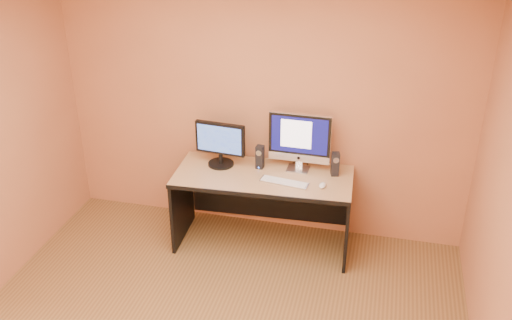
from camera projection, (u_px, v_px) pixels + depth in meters
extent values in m
plane|color=white|center=(182.00, 13.00, 3.14)|extent=(4.00, 4.00, 0.00)
cube|color=#B7B7BB|center=(284.00, 182.00, 5.19)|extent=(0.46, 0.18, 0.02)
ellipsoid|color=silver|center=(322.00, 185.00, 5.11)|extent=(0.07, 0.11, 0.04)
cylinder|color=black|center=(307.00, 164.00, 5.53)|extent=(0.06, 0.22, 0.01)
cylinder|color=black|center=(294.00, 162.00, 5.55)|extent=(0.06, 0.18, 0.01)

